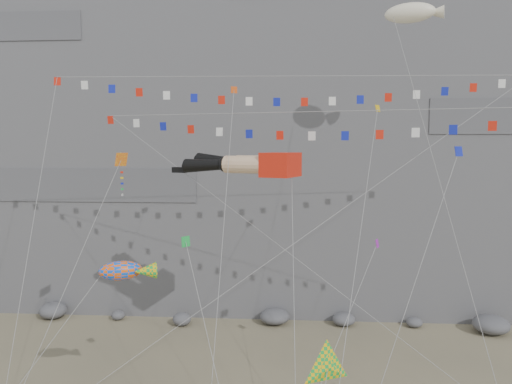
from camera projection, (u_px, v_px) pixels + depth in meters
cliff at (280, 62)px, 56.28m from camera, size 80.00×28.00×50.00m
talus_boulders at (275, 317)px, 43.58m from camera, size 60.00×3.00×1.20m
legs_kite at (247, 164)px, 30.87m from camera, size 8.36×15.51×18.63m
flag_banner_upper at (290, 76)px, 32.54m from camera, size 30.90×11.40×26.94m
flag_banner_lower at (329, 112)px, 30.13m from camera, size 29.58×9.64×21.51m
harlequin_kite at (121, 161)px, 29.78m from camera, size 5.54×7.66×16.73m
fish_windsock at (120, 271)px, 25.85m from camera, size 8.78×5.67×12.16m
delta_kite at (328, 368)px, 22.74m from camera, size 2.55×5.91×7.69m
blimp_windsock at (410, 14)px, 34.26m from camera, size 5.20×14.14×27.84m
small_kite_a at (233, 100)px, 32.09m from camera, size 0.95×13.57×23.10m
small_kite_b at (376, 246)px, 30.43m from camera, size 6.48×10.38×14.81m
small_kite_c at (186, 244)px, 26.40m from camera, size 4.57×6.94×12.69m
small_kite_d at (376, 117)px, 31.67m from camera, size 5.03×15.38×23.62m
small_kite_e at (457, 157)px, 25.86m from camera, size 7.11×6.93×17.61m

